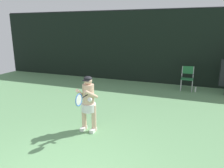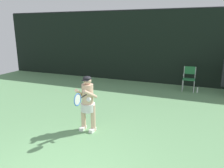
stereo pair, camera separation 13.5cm
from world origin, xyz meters
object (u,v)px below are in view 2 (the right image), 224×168
at_px(tennis_player, 88,101).
at_px(tennis_ball_loose, 81,98).
at_px(umpire_chair, 189,77).
at_px(tennis_racket, 78,99).
at_px(water_bottle, 197,90).

distance_m(tennis_player, tennis_ball_loose, 2.98).
bearing_deg(umpire_chair, tennis_player, -114.19).
height_order(tennis_player, tennis_racket, tennis_player).
bearing_deg(umpire_chair, tennis_ball_loose, -144.51).
bearing_deg(water_bottle, tennis_ball_loose, -148.64).
distance_m(umpire_chair, tennis_racket, 6.24).
distance_m(umpire_chair, tennis_ball_loose, 4.88).
bearing_deg(tennis_player, tennis_ball_loose, 124.20).
height_order(water_bottle, tennis_racket, tennis_racket).
xyz_separation_m(water_bottle, tennis_player, (-2.72, -5.02, 0.72)).
distance_m(water_bottle, tennis_racket, 6.30).
bearing_deg(tennis_racket, tennis_player, 96.14).
distance_m(umpire_chair, tennis_player, 5.69).
height_order(water_bottle, tennis_ball_loose, water_bottle).
height_order(tennis_racket, tennis_ball_loose, tennis_racket).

